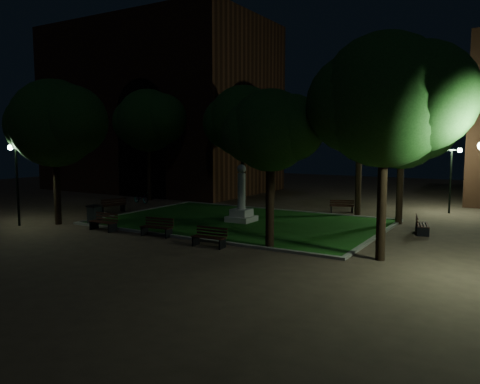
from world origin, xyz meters
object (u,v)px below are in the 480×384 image
Objects in this scene: bench_right_side at (421,225)px; bench_west_near at (104,222)px; bench_near_left at (157,228)px; bench_left_side at (112,206)px; monument at (241,206)px; bicycle at (141,198)px; trash_bin at (95,215)px; bench_far_side at (342,206)px; bench_near_right at (210,238)px.

bench_west_near is at bearing 104.81° from bench_right_side.
bench_near_left is 0.96× the size of bench_right_side.
bench_west_near is (-3.31, -0.29, 0.00)m from bench_near_left.
bench_near_left is 0.93× the size of bench_left_side.
monument reaches higher than bicycle.
bench_left_side is (-7.36, 4.19, 0.02)m from bench_near_left.
bench_right_side reaches higher than bicycle.
bench_west_near is 1.51× the size of trash_bin.
trash_bin reaches higher than bench_right_side.
bench_west_near is 15.97m from bench_right_side.
bench_right_side reaches higher than bench_far_side.
bench_near_right reaches higher than bench_far_side.
bench_near_right is 1.45× the size of trash_bin.
monument is at bearing 36.46° from trash_bin.
bicycle is (-9.05, 8.66, -0.02)m from bench_near_left.
bench_left_side is 18.41m from bench_right_side.
bench_near_right reaches higher than bicycle.
bench_near_right is at bearing 57.52° from bench_far_side.
bench_west_near is 1.03× the size of bench_far_side.
trash_bin is (-4.88, 0.50, 0.14)m from bench_near_left.
bench_right_side is 1.08× the size of bench_far_side.
bench_far_side is 1.46× the size of trash_bin.
bench_west_near is at bearing -26.79° from trash_bin.
bench_near_left is at bearing -5.89° from trash_bin.
bicycle is at bearing 125.20° from bench_west_near.
bench_near_right is 0.91× the size of bench_right_side.
bench_far_side is (3.59, 6.54, -0.57)m from monument.
trash_bin is (-6.47, -4.78, -0.41)m from monument.
trash_bin reaches higher than bench_far_side.
bench_near_left is at bearing 110.54° from bench_right_side.
bicycle is at bearing -141.13° from bench_left_side.
bench_west_near reaches higher than bench_near_left.
bench_near_left reaches higher than bicycle.
bench_near_right is 0.99× the size of bench_far_side.
bench_west_near is at bearing 174.41° from bench_near_right.
bench_right_side is at bearing 23.06° from trash_bin.
bench_near_right is at bearing -72.25° from monument.
monument is at bearing 115.07° from bench_left_side.
bench_far_side is at bearing -70.01° from bicycle.
bench_far_side is 14.58m from bicycle.
monument is 6.17m from bench_near_right.
bench_near_left is at bearing 7.46° from bench_west_near.
bench_left_side is (-10.82, 4.76, 0.04)m from bench_near_right.
bench_near_right is 15.55m from bicycle.
bicycle is at bearing 72.68° from bench_right_side.
monument is 1.95× the size of bench_west_near.
bench_west_near is at bearing 60.25° from bench_left_side.
bench_west_near is 1.76m from trash_bin.
bench_left_side reaches higher than bicycle.
bench_right_side reaches higher than bench_near_right.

